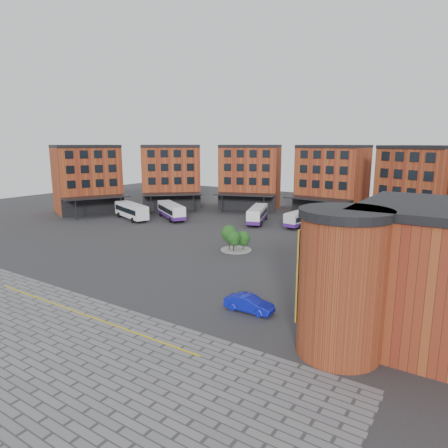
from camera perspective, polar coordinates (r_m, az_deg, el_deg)
The scene contains 12 objects.
ground at distance 48.82m, azimuth -7.74°, elevation -6.49°, with size 160.00×160.00×0.00m, color #28282B.
yellow_line at distance 38.53m, azimuth -19.47°, elevation -12.04°, with size 26.00×0.15×0.02m, color gold.
main_building at distance 81.63m, azimuth 7.43°, elevation 5.95°, with size 94.14×42.48×14.60m.
east_building at distance 33.30m, azimuth 28.48°, elevation -6.87°, with size 17.40×15.40×10.60m.
tree_island at distance 56.18m, azimuth 1.56°, elevation -1.95°, with size 4.40×4.40×3.65m.
bus_a at distance 81.67m, azimuth -13.11°, elevation 1.97°, with size 11.39×6.50×3.18m.
bus_b at distance 80.67m, azimuth -7.56°, elevation 1.92°, with size 10.77×8.15×3.14m.
bus_c at distance 76.42m, azimuth 4.81°, elevation 1.41°, with size 6.00×11.03×3.05m.
bus_d at distance 74.66m, azimuth 11.23°, elevation 0.92°, with size 3.43×10.44×2.89m.
bus_e at distance 66.11m, azimuth 18.83°, elevation -0.77°, with size 6.78×10.83×3.04m.
bus_f at distance 58.33m, azimuth 23.02°, elevation -2.75°, with size 8.73×8.93×2.86m.
blue_car at distance 36.82m, azimuth 3.61°, elevation -11.28°, with size 1.58×4.53×1.49m, color #0E18B8.
Camera 1 is at (30.74, -34.85, 14.99)m, focal length 32.00 mm.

